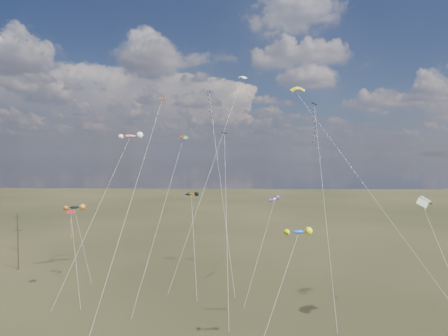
{
  "coord_description": "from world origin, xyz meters",
  "views": [
    {
      "loc": [
        2.21,
        -40.56,
        21.06
      ],
      "look_at": [
        0.0,
        18.0,
        19.0
      ],
      "focal_mm": 32.0,
      "sensor_mm": 36.0,
      "label": 1
    }
  ],
  "objects_px": {
    "utility_pole_near": "(18,247)",
    "utility_pole_far": "(18,232)",
    "diamond_black_high": "(315,131)",
    "novelty_black_orange": "(74,208)",
    "parafoil_yellow": "(299,89)"
  },
  "relations": [
    {
      "from": "diamond_black_high",
      "to": "parafoil_yellow",
      "type": "relative_size",
      "value": 0.91
    },
    {
      "from": "novelty_black_orange",
      "to": "utility_pole_near",
      "type": "bearing_deg",
      "value": 173.72
    },
    {
      "from": "diamond_black_high",
      "to": "novelty_black_orange",
      "type": "bearing_deg",
      "value": 171.48
    },
    {
      "from": "utility_pole_near",
      "to": "utility_pole_far",
      "type": "height_order",
      "value": "same"
    },
    {
      "from": "novelty_black_orange",
      "to": "diamond_black_high",
      "type": "bearing_deg",
      "value": -8.52
    },
    {
      "from": "utility_pole_near",
      "to": "novelty_black_orange",
      "type": "bearing_deg",
      "value": -6.28
    },
    {
      "from": "diamond_black_high",
      "to": "parafoil_yellow",
      "type": "height_order",
      "value": "parafoil_yellow"
    },
    {
      "from": "utility_pole_near",
      "to": "parafoil_yellow",
      "type": "distance_m",
      "value": 56.96
    },
    {
      "from": "utility_pole_far",
      "to": "diamond_black_high",
      "type": "distance_m",
      "value": 67.04
    },
    {
      "from": "utility_pole_near",
      "to": "diamond_black_high",
      "type": "bearing_deg",
      "value": -8.05
    },
    {
      "from": "utility_pole_near",
      "to": "diamond_black_high",
      "type": "height_order",
      "value": "diamond_black_high"
    },
    {
      "from": "diamond_black_high",
      "to": "utility_pole_near",
      "type": "bearing_deg",
      "value": 171.95
    },
    {
      "from": "utility_pole_near",
      "to": "novelty_black_orange",
      "type": "height_order",
      "value": "novelty_black_orange"
    },
    {
      "from": "utility_pole_far",
      "to": "novelty_black_orange",
      "type": "distance_m",
      "value": 25.47
    },
    {
      "from": "utility_pole_near",
      "to": "utility_pole_far",
      "type": "bearing_deg",
      "value": 119.74
    }
  ]
}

